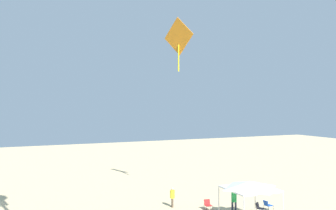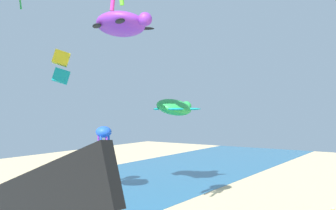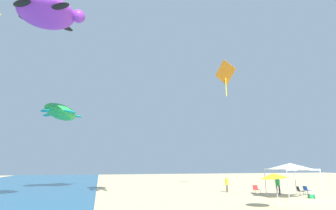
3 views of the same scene
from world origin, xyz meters
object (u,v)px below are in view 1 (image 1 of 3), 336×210
Objects in this scene: folding_chair_right_of_tent at (267,205)px; person_far_stroller at (172,195)px; folding_chair_facing_ocean at (208,204)px; folding_chair_near_cooler at (259,207)px; canopy_tent at (250,186)px; kite_diamond_orange at (179,38)px; person_near_umbrella at (234,199)px.

folding_chair_right_of_tent is 0.51× the size of person_far_stroller.
folding_chair_facing_ocean and folding_chair_near_cooler have the same top height.
canopy_tent is at bearing -170.71° from folding_chair_near_cooler.
folding_chair_facing_ocean is 1.00× the size of folding_chair_near_cooler.
canopy_tent reaches higher than folding_chair_facing_ocean.
folding_chair_near_cooler is 6.99m from person_far_stroller.
kite_diamond_orange reaches higher than person_far_stroller.
person_near_umbrella is at bearing -29.98° from folding_chair_facing_ocean.
person_far_stroller is at bearing 52.02° from folding_chair_right_of_tent.
canopy_tent is 2.10× the size of person_far_stroller.
canopy_tent is 0.67× the size of kite_diamond_orange.
kite_diamond_orange is at bearing 6.23° from canopy_tent.
folding_chair_right_of_tent is 1.12m from folding_chair_near_cooler.
folding_chair_near_cooler is 2.02m from person_near_umbrella.
kite_diamond_orange is at bearing 83.92° from folding_chair_near_cooler.
folding_chair_near_cooler is (1.64, -2.14, -2.21)m from canopy_tent.
canopy_tent is at bearing -66.67° from folding_chair_facing_ocean.
folding_chair_near_cooler is 0.51× the size of person_far_stroller.
person_far_stroller reaches higher than folding_chair_right_of_tent.
folding_chair_right_of_tent is 2.81m from person_near_umbrella.
folding_chair_right_of_tent is 0.16× the size of kite_diamond_orange.
folding_chair_facing_ocean is 0.16× the size of kite_diamond_orange.
canopy_tent is 4.15× the size of folding_chair_right_of_tent.
canopy_tent is 4.15× the size of folding_chair_near_cooler.
person_near_umbrella is 0.35× the size of kite_diamond_orange.
kite_diamond_orange is (6.67, 1.59, 13.62)m from person_near_umbrella.
kite_diamond_orange is (7.81, 3.17, 14.17)m from folding_chair_near_cooler.
person_far_stroller is (4.40, 5.40, 0.48)m from folding_chair_near_cooler.
person_near_umbrella is at bearing -11.44° from canopy_tent.
person_far_stroller is (6.04, 3.26, -1.73)m from canopy_tent.
folding_chair_right_of_tent is (2.00, -3.20, -2.21)m from canopy_tent.
canopy_tent is at bearing -22.14° from kite_diamond_orange.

